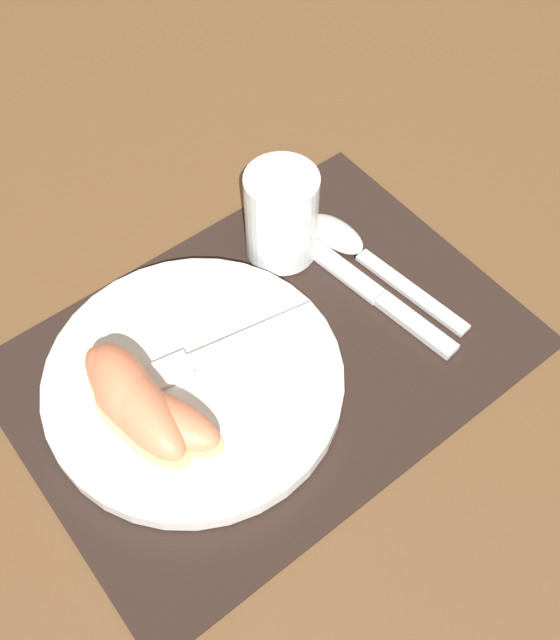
{
  "coord_description": "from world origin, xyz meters",
  "views": [
    {
      "loc": [
        -0.21,
        -0.28,
        0.56
      ],
      "look_at": [
        0.02,
        0.01,
        0.02
      ],
      "focal_mm": 42.0,
      "sensor_mm": 36.0,
      "label": 1
    }
  ],
  "objects": [
    {
      "name": "ground_plane",
      "position": [
        0.0,
        0.0,
        0.0
      ],
      "size": [
        3.0,
        3.0,
        0.0
      ],
      "primitive_type": "plane",
      "color": "brown"
    },
    {
      "name": "placemat",
      "position": [
        0.0,
        0.0,
        0.0
      ],
      "size": [
        0.43,
        0.31,
        0.0
      ],
      "color": "black",
      "rests_on": "ground_plane"
    },
    {
      "name": "plate",
      "position": [
        -0.07,
        0.01,
        0.01
      ],
      "size": [
        0.25,
        0.25,
        0.02
      ],
      "color": "white",
      "rests_on": "placemat"
    },
    {
      "name": "juice_glass",
      "position": [
        0.08,
        0.09,
        0.05
      ],
      "size": [
        0.07,
        0.07,
        0.09
      ],
      "color": "silver",
      "rests_on": "placemat"
    },
    {
      "name": "knife",
      "position": [
        0.11,
        -0.0,
        0.01
      ],
      "size": [
        0.04,
        0.21,
        0.01
      ],
      "color": "silver",
      "rests_on": "placemat"
    },
    {
      "name": "spoon",
      "position": [
        0.14,
        0.04,
        0.01
      ],
      "size": [
        0.05,
        0.19,
        0.01
      ],
      "color": "silver",
      "rests_on": "placemat"
    },
    {
      "name": "fork",
      "position": [
        -0.06,
        0.02,
        0.02
      ],
      "size": [
        0.19,
        0.06,
        0.0
      ],
      "color": "silver",
      "rests_on": "plate"
    },
    {
      "name": "citrus_wedge_0",
      "position": [
        -0.12,
        0.03,
        0.04
      ],
      "size": [
        0.06,
        0.1,
        0.04
      ],
      "color": "#F4DB84",
      "rests_on": "plate"
    },
    {
      "name": "citrus_wedge_1",
      "position": [
        -0.12,
        0.01,
        0.04
      ],
      "size": [
        0.05,
        0.13,
        0.04
      ],
      "color": "#F4DB84",
      "rests_on": "plate"
    },
    {
      "name": "citrus_wedge_2",
      "position": [
        -0.12,
        -0.01,
        0.03
      ],
      "size": [
        0.09,
        0.12,
        0.03
      ],
      "color": "#F4DB84",
      "rests_on": "plate"
    }
  ]
}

